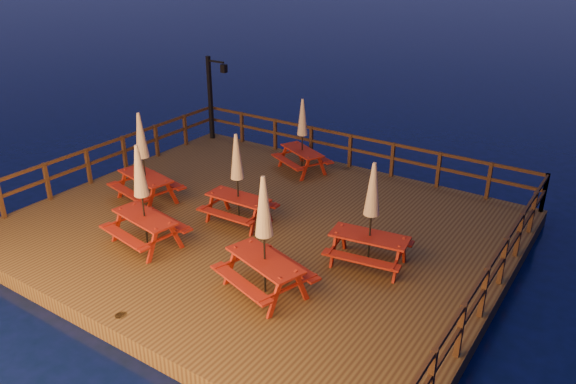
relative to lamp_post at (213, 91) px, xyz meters
The scene contains 11 objects.
ground 7.39m from the lamp_post, 40.16° to the right, with size 500.00×500.00×0.00m, color black.
deck 7.33m from the lamp_post, 40.16° to the right, with size 12.00×10.00×0.40m, color #442C16.
deck_piles 7.48m from the lamp_post, 40.16° to the right, with size 11.44×9.44×1.40m.
railing 6.15m from the lamp_post, 27.22° to the right, with size 11.80×9.75×1.10m.
lamp_post is the anchor object (origin of this frame).
picnic_table_0 9.81m from the lamp_post, 29.01° to the right, with size 1.92×1.67×2.47m.
picnic_table_1 5.49m from the lamp_post, 69.83° to the right, with size 2.04×1.80×2.55m.
picnic_table_2 6.78m from the lamp_post, 44.35° to the right, with size 1.71×1.42×2.40m.
picnic_table_3 4.42m from the lamp_post, 11.11° to the right, with size 2.05×1.91×2.33m.
picnic_table_4 7.85m from the lamp_post, 61.56° to the right, with size 1.99×1.73×2.54m.
picnic_table_5 10.03m from the lamp_post, 43.57° to the right, with size 2.18×1.97×2.61m.
Camera 1 is at (7.74, -10.26, 7.16)m, focal length 35.00 mm.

